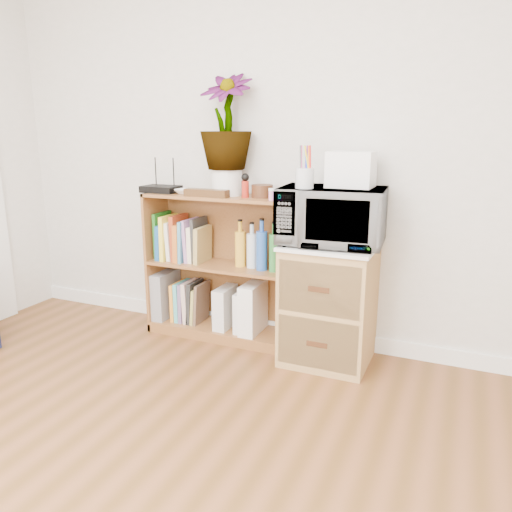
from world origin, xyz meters
The scene contains 21 objects.
skirting_board centered at (0.00, 2.24, 0.05)m, with size 4.00×0.02×0.10m, color white.
bookshelf centered at (-0.35, 2.10, 0.47)m, with size 1.00×0.30×0.95m, color brown.
wicker_unit centered at (0.40, 2.02, 0.35)m, with size 0.50×0.45×0.70m, color #9E7542.
microwave centered at (0.40, 2.02, 0.88)m, with size 0.58×0.39×0.32m, color silver.
pen_cup centered at (0.27, 1.91, 1.10)m, with size 0.10×0.10×0.11m, color silver.
small_appliance centered at (0.49, 2.07, 1.14)m, with size 0.25×0.21×0.20m, color white.
router centered at (-0.77, 2.08, 0.97)m, with size 0.24×0.16×0.04m, color black.
white_bowl centered at (-0.58, 2.07, 0.97)m, with size 0.13×0.13×0.03m, color white.
plant_pot centered at (-0.31, 2.12, 1.03)m, with size 0.19×0.19×0.16m, color silver.
potted_plant centered at (-0.31, 2.12, 1.40)m, with size 0.32×0.32×0.57m, color #2C6F31.
trinket_box centered at (-0.39, 2.00, 0.97)m, with size 0.29×0.07×0.05m, color #36210E.
kokeshi_doll centered at (-0.15, 2.06, 1.00)m, with size 0.04×0.04×0.10m, color #A22013.
wooden_bowl centered at (-0.06, 2.11, 0.99)m, with size 0.13×0.13×0.08m, color #39210F.
paint_jars centered at (0.07, 2.01, 0.98)m, with size 0.11×0.04×0.06m, color #CD7283.
file_box centered at (-0.79, 2.10, 0.23)m, with size 0.10×0.26×0.32m, color gray.
magazine_holder_left centered at (-0.32, 2.09, 0.21)m, with size 0.09×0.22×0.27m, color silver.
magazine_holder_mid centered at (-0.17, 2.09, 0.20)m, with size 0.08×0.21×0.27m, color silver.
magazine_holder_right centered at (-0.12, 2.09, 0.23)m, with size 0.10×0.26×0.33m, color white.
cookbooks centered at (-0.64, 2.10, 0.64)m, with size 0.35×0.20×0.31m.
liquor_bottles centered at (-0.06, 2.10, 0.65)m, with size 0.38×0.07×0.32m.
lower_books centered at (-0.60, 2.10, 0.21)m, with size 0.22×0.19×0.29m.
Camera 1 is at (1.11, -0.69, 1.35)m, focal length 35.00 mm.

